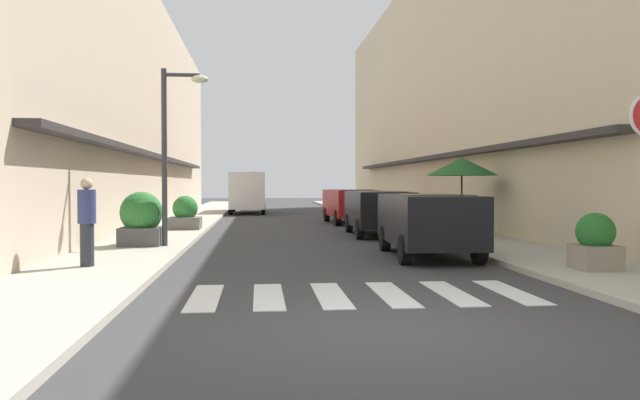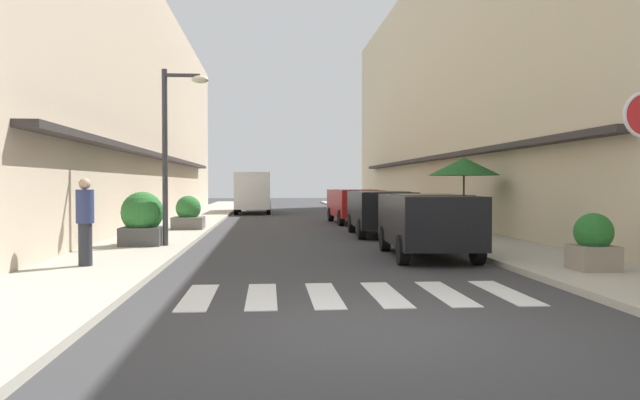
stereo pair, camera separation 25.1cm
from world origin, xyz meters
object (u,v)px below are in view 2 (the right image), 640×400
object	(u,v)px
parked_car_far	(354,202)
planter_corner	(593,243)
planter_midblock	(142,219)
planter_far	(188,214)
cafe_umbrella	(464,167)
street_lamp	(173,136)
parked_car_near	(427,218)
pedestrian_walking_near	(85,220)
delivery_van	(253,189)
parked_car_mid	(380,208)

from	to	relation	value
parked_car_far	planter_corner	bearing A→B (deg)	-81.54
planter_midblock	planter_far	bearing A→B (deg)	85.50
parked_car_far	cafe_umbrella	xyz separation A→B (m)	(2.30, -7.87, 1.31)
planter_midblock	cafe_umbrella	bearing A→B (deg)	12.91
street_lamp	planter_midblock	xyz separation A→B (m)	(-0.84, 0.19, -2.15)
parked_car_near	cafe_umbrella	world-z (taller)	cafe_umbrella
parked_car_far	planter_far	xyz separation A→B (m)	(-6.50, -4.30, -0.29)
planter_corner	cafe_umbrella	bearing A→B (deg)	89.97
planter_midblock	pedestrian_walking_near	xyz separation A→B (m)	(-0.27, -4.04, 0.23)
parked_car_far	delivery_van	size ratio (longest dim) A/B	0.83
cafe_umbrella	pedestrian_walking_near	xyz separation A→B (m)	(-9.52, -6.16, -1.21)
delivery_van	planter_far	xyz separation A→B (m)	(-1.94, -13.91, -0.77)
delivery_van	planter_corner	world-z (taller)	delivery_van
delivery_van	parked_car_far	bearing A→B (deg)	-64.56
parked_car_mid	parked_car_near	bearing A→B (deg)	-90.00
parked_car_near	planter_midblock	world-z (taller)	planter_midblock
street_lamp	planter_corner	size ratio (longest dim) A/B	4.29
delivery_van	parked_car_near	bearing A→B (deg)	-78.21
cafe_umbrella	pedestrian_walking_near	bearing A→B (deg)	-147.11
parked_car_near	delivery_van	xyz separation A→B (m)	(-4.57, 21.89, 0.48)
planter_midblock	pedestrian_walking_near	distance (m)	4.05
parked_car_far	cafe_umbrella	world-z (taller)	cafe_umbrella
parked_car_far	cafe_umbrella	size ratio (longest dim) A/B	1.87
planter_corner	planter_midblock	world-z (taller)	planter_midblock
pedestrian_walking_near	parked_car_far	bearing A→B (deg)	-131.24
planter_corner	planter_far	xyz separation A→B (m)	(-8.80, 11.11, 0.01)
cafe_umbrella	parked_car_far	bearing A→B (deg)	106.26
parked_car_near	pedestrian_walking_near	distance (m)	7.43
cafe_umbrella	planter_corner	size ratio (longest dim) A/B	2.27
parked_car_near	parked_car_mid	bearing A→B (deg)	90.00
delivery_van	pedestrian_walking_near	distance (m)	23.78
parked_car_far	cafe_umbrella	distance (m)	8.30
street_lamp	pedestrian_walking_near	bearing A→B (deg)	-106.07
parked_car_far	pedestrian_walking_near	size ratio (longest dim) A/B	2.64
parked_car_far	planter_far	size ratio (longest dim) A/B	3.83
planter_midblock	delivery_van	bearing A→B (deg)	83.07
parked_car_near	parked_car_far	size ratio (longest dim) A/B	0.93
parked_car_mid	parked_car_far	xyz separation A→B (m)	(-0.00, 6.27, 0.00)
parked_car_mid	street_lamp	xyz separation A→B (m)	(-6.12, -3.90, 2.02)
street_lamp	planter_far	world-z (taller)	street_lamp
parked_car_near	parked_car_far	bearing A→B (deg)	90.00
parked_car_near	street_lamp	world-z (taller)	street_lamp
parked_car_mid	planter_corner	world-z (taller)	parked_car_mid
cafe_umbrella	delivery_van	bearing A→B (deg)	111.45
parked_car_mid	pedestrian_walking_near	distance (m)	10.60
street_lamp	planter_far	size ratio (longest dim) A/B	3.85
parked_car_mid	planter_far	bearing A→B (deg)	163.14
planter_far	planter_corner	bearing A→B (deg)	-51.63
planter_midblock	planter_far	distance (m)	5.71
delivery_van	planter_midblock	distance (m)	19.75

